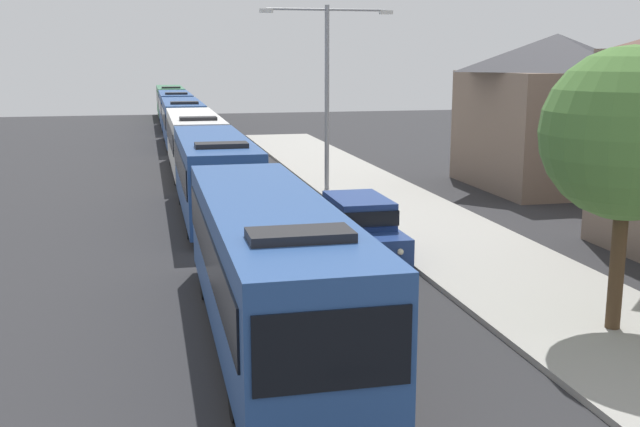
# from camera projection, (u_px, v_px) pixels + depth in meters

# --- Properties ---
(bus_lead) EXTENTS (2.58, 11.58, 3.21)m
(bus_lead) POSITION_uv_depth(u_px,v_px,m) (269.00, 264.00, 16.21)
(bus_lead) COLOR #284C8C
(bus_lead) RESTS_ON ground_plane
(bus_second_in_line) EXTENTS (2.58, 10.60, 3.21)m
(bus_second_in_line) POSITION_uv_depth(u_px,v_px,m) (214.00, 174.00, 28.73)
(bus_second_in_line) COLOR #284C8C
(bus_second_in_line) RESTS_ON ground_plane
(bus_middle) EXTENTS (2.58, 11.68, 3.21)m
(bus_middle) POSITION_uv_depth(u_px,v_px,m) (195.00, 141.00, 39.92)
(bus_middle) COLOR silver
(bus_middle) RESTS_ON ground_plane
(bus_fourth_in_line) EXTENTS (2.58, 11.25, 3.21)m
(bus_fourth_in_line) POSITION_uv_depth(u_px,v_px,m) (183.00, 121.00, 52.13)
(bus_fourth_in_line) COLOR #284C8C
(bus_fourth_in_line) RESTS_ON ground_plane
(bus_rear) EXTENTS (2.58, 10.92, 3.21)m
(bus_rear) POSITION_uv_depth(u_px,v_px,m) (175.00, 109.00, 64.30)
(bus_rear) COLOR #284C8C
(bus_rear) RESTS_ON ground_plane
(bus_tail_end) EXTENTS (2.58, 11.71, 3.21)m
(bus_tail_end) POSITION_uv_depth(u_px,v_px,m) (170.00, 101.00, 76.29)
(bus_tail_end) COLOR #33724C
(bus_tail_end) RESTS_ON ground_plane
(white_suv) EXTENTS (1.86, 4.71, 1.90)m
(white_suv) POSITION_uv_depth(u_px,v_px,m) (359.00, 226.00, 22.92)
(white_suv) COLOR navy
(white_suv) RESTS_ON ground_plane
(streetlamp_mid) EXTENTS (5.87, 0.28, 8.06)m
(streetlamp_mid) POSITION_uv_depth(u_px,v_px,m) (327.00, 78.00, 33.40)
(streetlamp_mid) COLOR gray
(streetlamp_mid) RESTS_ON sidewalk
(roadside_tree) EXTENTS (3.67, 3.67, 6.13)m
(roadside_tree) POSITION_uv_depth(u_px,v_px,m) (628.00, 134.00, 15.99)
(roadside_tree) COLOR #4C3823
(roadside_tree) RESTS_ON sidewalk
(house_distant_gabled) EXTENTS (7.13, 8.13, 7.05)m
(house_distant_gabled) POSITION_uv_depth(u_px,v_px,m) (553.00, 110.00, 35.20)
(house_distant_gabled) COLOR #7A6656
(house_distant_gabled) RESTS_ON ground_plane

